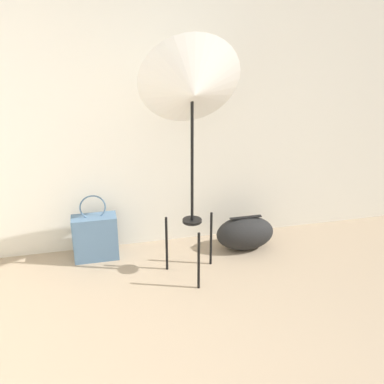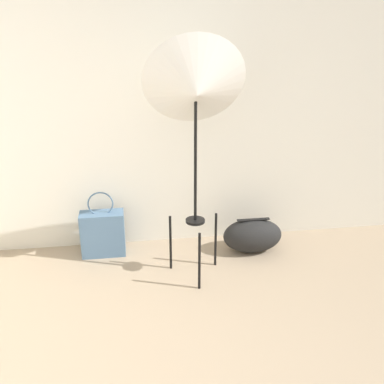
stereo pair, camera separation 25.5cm
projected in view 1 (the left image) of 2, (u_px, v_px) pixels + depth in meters
The scene contains 4 objects.
wall_back at pixel (128, 97), 3.56m from camera, with size 8.00×0.05×2.60m.
photo_umbrella at pixel (192, 90), 3.02m from camera, with size 0.72×0.49×1.81m.
tote_bag at pixel (95, 237), 3.71m from camera, with size 0.36×0.17×0.57m.
duffel_bag at pixel (245, 233), 3.88m from camera, with size 0.51×0.29×0.30m.
Camera 1 is at (-0.33, -1.14, 1.92)m, focal length 42.00 mm.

